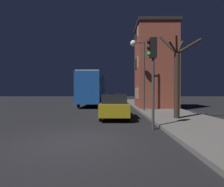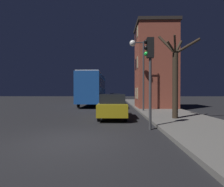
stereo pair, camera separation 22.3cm
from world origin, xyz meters
name	(u,v)px [view 2 (the right image)]	position (x,y,z in m)	size (l,w,h in m)	color
ground_plane	(70,141)	(0.00, 0.00, 0.00)	(120.00, 120.00, 0.00)	black
brick_building	(155,66)	(5.59, 11.73, 4.35)	(3.94, 3.97, 8.34)	brown
streetlamp	(138,58)	(3.42, 8.56, 4.54)	(1.23, 0.51, 5.84)	#38383A
traffic_light	(150,64)	(3.09, 1.87, 2.96)	(0.43, 0.24, 4.12)	#38383A
bare_tree	(176,75)	(5.11, 4.37, 2.68)	(2.30, 1.58, 5.08)	#2D2319
bus	(93,87)	(-1.24, 16.08, 2.30)	(2.50, 10.42, 3.88)	#194793
car_near_lane	(113,106)	(1.39, 5.42, 0.80)	(1.72, 4.40, 1.56)	olive
car_mid_lane	(114,101)	(1.44, 12.34, 0.75)	(1.83, 3.92, 1.41)	beige
car_far_lane	(115,98)	(1.55, 22.08, 0.76)	(1.77, 4.21, 1.46)	navy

